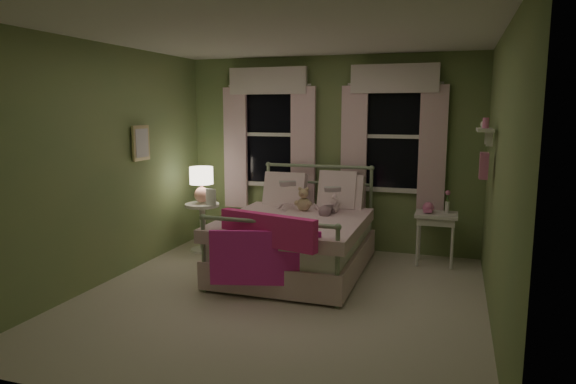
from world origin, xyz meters
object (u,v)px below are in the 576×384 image
(child_right, at_px, (329,186))
(nightstand_left, at_px, (203,220))
(child_left, at_px, (286,188))
(nightstand_right, at_px, (436,221))
(bed, at_px, (297,240))
(table_lamp, at_px, (201,181))
(teddy_bear, at_px, (304,201))

(child_right, height_order, nightstand_left, child_right)
(child_left, height_order, nightstand_right, child_left)
(child_right, bearing_deg, nightstand_left, -1.91)
(bed, relative_size, nightstand_right, 3.18)
(nightstand_left, bearing_deg, child_right, 0.02)
(child_right, xyz_separation_m, table_lamp, (-1.74, -0.00, -0.01))
(child_right, xyz_separation_m, nightstand_right, (1.26, 0.32, -0.42))
(teddy_bear, relative_size, table_lamp, 0.63)
(teddy_bear, xyz_separation_m, table_lamp, (-1.46, 0.16, 0.16))
(child_left, height_order, table_lamp, child_left)
(table_lamp, xyz_separation_m, nightstand_right, (3.01, 0.32, -0.40))
(child_left, distance_m, nightstand_left, 1.28)
(bed, xyz_separation_m, child_left, (-0.29, 0.43, 0.54))
(nightstand_right, bearing_deg, nightstand_left, -173.93)
(table_lamp, height_order, nightstand_right, table_lamp)
(nightstand_left, bearing_deg, table_lamp, 0.00)
(child_left, bearing_deg, child_right, 172.21)
(nightstand_left, xyz_separation_m, nightstand_right, (3.01, 0.32, 0.13))
(child_left, bearing_deg, nightstand_left, -7.76)
(teddy_bear, bearing_deg, bed, -88.85)
(bed, xyz_separation_m, nightstand_left, (-1.47, 0.43, 0.04))
(bed, height_order, nightstand_right, bed)
(table_lamp, bearing_deg, child_right, 0.02)
(child_left, distance_m, child_right, 0.56)
(nightstand_left, xyz_separation_m, table_lamp, (0.00, 0.00, 0.54))
(nightstand_right, bearing_deg, child_right, -165.81)
(child_right, bearing_deg, child_left, -1.93)
(bed, relative_size, child_right, 2.56)
(nightstand_right, bearing_deg, bed, -153.94)
(child_right, relative_size, nightstand_left, 1.22)
(nightstand_left, bearing_deg, child_left, 0.03)
(bed, bearing_deg, child_right, 57.61)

